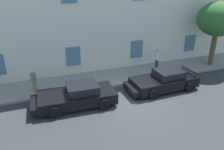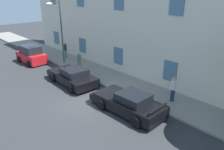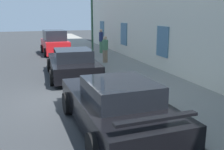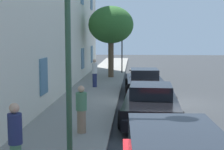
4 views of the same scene
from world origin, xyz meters
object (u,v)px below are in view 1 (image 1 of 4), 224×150
(pedestrian_bystander, at_px, (34,81))
(tree_near_kerb, at_px, (218,19))
(sportscar_yellow_flank, at_px, (162,81))
(pedestrian_strolling, at_px, (157,59))
(sportscar_red_lead, at_px, (75,96))

(pedestrian_bystander, bearing_deg, tree_near_kerb, 0.13)
(tree_near_kerb, bearing_deg, sportscar_yellow_flank, -159.53)
(pedestrian_bystander, bearing_deg, pedestrian_strolling, 4.13)
(sportscar_red_lead, height_order, tree_near_kerb, tree_near_kerb)
(pedestrian_strolling, bearing_deg, tree_near_kerb, -7.60)
(pedestrian_strolling, distance_m, pedestrian_bystander, 9.65)
(tree_near_kerb, bearing_deg, pedestrian_strolling, 172.40)
(sportscar_yellow_flank, relative_size, pedestrian_bystander, 3.24)
(sportscar_yellow_flank, xyz_separation_m, tree_near_kerb, (6.29, 2.35, 3.44))
(pedestrian_bystander, bearing_deg, sportscar_yellow_flank, -15.57)
(tree_near_kerb, xyz_separation_m, pedestrian_bystander, (-14.59, -0.03, -3.11))
(sportscar_yellow_flank, xyz_separation_m, pedestrian_bystander, (-8.30, 2.31, 0.33))
(pedestrian_strolling, relative_size, pedestrian_bystander, 1.10)
(pedestrian_strolling, height_order, pedestrian_bystander, pedestrian_strolling)
(pedestrian_strolling, xyz_separation_m, pedestrian_bystander, (-9.63, -0.69, -0.09))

